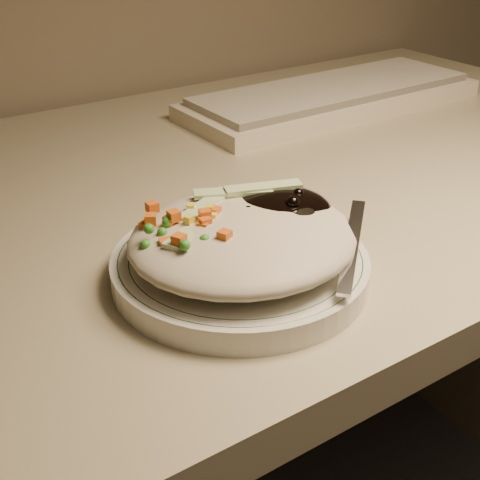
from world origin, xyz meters
TOP-DOWN VIEW (x-y plane):
  - desk at (0.00, 1.38)m, footprint 1.40×0.70m
  - plate at (-0.06, 1.18)m, footprint 0.22×0.22m
  - plate_rim at (-0.06, 1.18)m, footprint 0.20×0.20m
  - meal at (-0.06, 1.18)m, footprint 0.21×0.19m
  - keyboard at (0.32, 1.51)m, footprint 0.46×0.17m

SIDE VIEW (x-z plane):
  - desk at x=0.00m, z-range 0.17..0.91m
  - plate at x=-0.06m, z-range 0.74..0.76m
  - keyboard at x=0.32m, z-range 0.74..0.77m
  - plate_rim at x=-0.06m, z-range 0.76..0.76m
  - meal at x=-0.06m, z-range 0.76..0.81m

